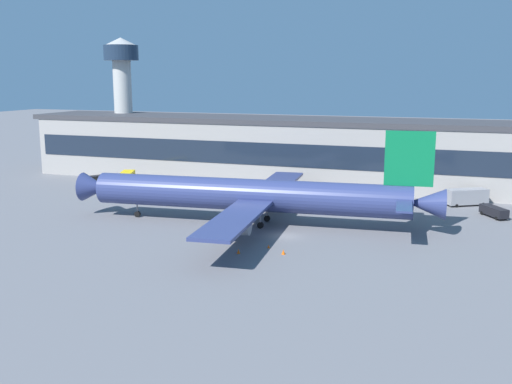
# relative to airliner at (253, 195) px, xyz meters

# --- Properties ---
(ground_plane) EXTENTS (600.00, 600.00, 0.00)m
(ground_plane) POSITION_rel_airliner_xyz_m (7.80, -5.55, -5.23)
(ground_plane) COLOR slate
(terminal_building) EXTENTS (163.25, 19.59, 15.72)m
(terminal_building) POSITION_rel_airliner_xyz_m (7.80, 42.63, 2.66)
(terminal_building) COLOR #9E9993
(terminal_building) RESTS_ON ground_plane
(airliner) EXTENTS (65.33, 56.22, 16.99)m
(airliner) POSITION_rel_airliner_xyz_m (0.00, 0.00, 0.00)
(airliner) COLOR navy
(airliner) RESTS_ON ground_plane
(control_tower) EXTENTS (9.28, 9.28, 35.84)m
(control_tower) POSITION_rel_airliner_xyz_m (-54.71, 46.50, 16.89)
(control_tower) COLOR #B7B7B2
(control_tower) RESTS_ON ground_plane
(catering_truck) EXTENTS (5.02, 7.65, 4.15)m
(catering_truck) POSITION_rel_airliner_xyz_m (-38.12, 20.34, -2.93)
(catering_truck) COLOR yellow
(catering_truck) RESTS_ON ground_plane
(belt_loader) EXTENTS (5.13, 6.47, 1.95)m
(belt_loader) POSITION_rel_airliner_xyz_m (40.12, 19.76, -4.07)
(belt_loader) COLOR black
(belt_loader) RESTS_ON ground_plane
(crew_van) EXTENTS (4.46, 5.61, 2.55)m
(crew_van) POSITION_rel_airliner_xyz_m (-47.10, 22.39, -3.77)
(crew_van) COLOR black
(crew_van) RESTS_ON ground_plane
(fuel_truck) EXTENTS (8.60, 6.85, 3.35)m
(fuel_truck) POSITION_rel_airliner_xyz_m (35.38, 29.03, -3.34)
(fuel_truck) COLOR gray
(fuel_truck) RESTS_ON ground_plane
(traffic_cone_0) EXTENTS (0.55, 0.55, 0.69)m
(traffic_cone_0) POSITION_rel_airliner_xyz_m (-4.52, -8.40, -4.88)
(traffic_cone_0) COLOR #F2590C
(traffic_cone_0) RESTS_ON ground_plane
(traffic_cone_1) EXTENTS (0.53, 0.53, 0.67)m
(traffic_cone_1) POSITION_rel_airliner_xyz_m (3.82, -17.14, -4.89)
(traffic_cone_1) COLOR #F2590C
(traffic_cone_1) RESTS_ON ground_plane
(traffic_cone_2) EXTENTS (0.57, 0.57, 0.71)m
(traffic_cone_2) POSITION_rel_airliner_xyz_m (10.20, -15.40, -4.87)
(traffic_cone_2) COLOR #F2590C
(traffic_cone_2) RESTS_ON ground_plane
(traffic_cone_3) EXTENTS (0.44, 0.44, 0.55)m
(traffic_cone_3) POSITION_rel_airliner_xyz_m (7.15, -13.06, -4.95)
(traffic_cone_3) COLOR #F2590C
(traffic_cone_3) RESTS_ON ground_plane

